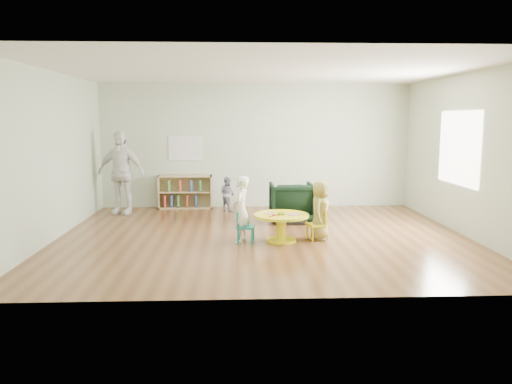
% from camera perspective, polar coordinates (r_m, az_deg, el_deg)
% --- Properties ---
extents(room, '(7.10, 7.00, 2.80)m').
position_cam_1_polar(room, '(8.39, 0.91, 7.56)').
color(room, brown).
rests_on(room, ground).
extents(activity_table, '(0.91, 0.91, 0.50)m').
position_cam_1_polar(activity_table, '(8.25, 2.91, -3.51)').
color(activity_table, yellow).
rests_on(activity_table, ground).
extents(kid_chair_left, '(0.32, 0.32, 0.52)m').
position_cam_1_polar(kid_chair_left, '(8.17, -1.44, -3.86)').
color(kid_chair_left, '#167B6E').
rests_on(kid_chair_left, ground).
extents(kid_chair_right, '(0.34, 0.34, 0.51)m').
position_cam_1_polar(kid_chair_right, '(8.43, 7.11, -3.58)').
color(kid_chair_right, yellow).
rests_on(kid_chair_right, ground).
extents(bookshelf, '(1.20, 0.30, 0.75)m').
position_cam_1_polar(bookshelf, '(11.41, -8.14, -0.01)').
color(bookshelf, tan).
rests_on(bookshelf, ground).
extents(alphabet_poster, '(0.74, 0.01, 0.54)m').
position_cam_1_polar(alphabet_poster, '(11.43, -8.11, 4.97)').
color(alphabet_poster, white).
rests_on(alphabet_poster, ground).
extents(armchair, '(0.83, 0.86, 0.77)m').
position_cam_1_polar(armchair, '(9.84, 4.07, -1.16)').
color(armchair, black).
rests_on(armchair, ground).
extents(child_left, '(0.36, 0.45, 1.09)m').
position_cam_1_polar(child_left, '(8.15, -1.73, -1.99)').
color(child_left, white).
rests_on(child_left, ground).
extents(child_right, '(0.47, 0.57, 0.99)m').
position_cam_1_polar(child_right, '(8.39, 7.33, -2.11)').
color(child_right, yellow).
rests_on(child_right, ground).
extents(toddler, '(0.47, 0.46, 0.76)m').
position_cam_1_polar(toddler, '(10.94, -3.29, -0.22)').
color(toddler, '#1C1F46').
rests_on(toddler, ground).
extents(adult_caretaker, '(1.11, 0.65, 1.77)m').
position_cam_1_polar(adult_caretaker, '(10.93, -15.20, 2.16)').
color(adult_caretaker, white).
rests_on(adult_caretaker, ground).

